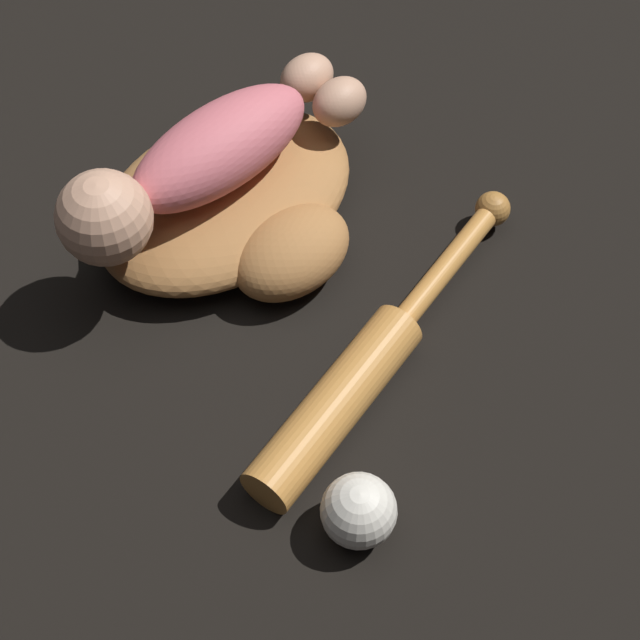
{
  "coord_description": "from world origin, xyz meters",
  "views": [
    {
      "loc": [
        0.21,
        0.76,
        0.91
      ],
      "look_at": [
        -0.03,
        0.22,
        0.07
      ],
      "focal_mm": 60.0,
      "sensor_mm": 36.0,
      "label": 1
    }
  ],
  "objects_px": {
    "baby_figure": "(200,160)",
    "baseball_bat": "(363,370)",
    "baseball_glove": "(236,206)",
    "baseball": "(359,511)"
  },
  "relations": [
    {
      "from": "baseball_glove",
      "to": "baseball",
      "type": "height_order",
      "value": "baseball_glove"
    },
    {
      "from": "baseball_glove",
      "to": "baby_figure",
      "type": "height_order",
      "value": "baby_figure"
    },
    {
      "from": "baseball_glove",
      "to": "baseball_bat",
      "type": "distance_m",
      "value": 0.24
    },
    {
      "from": "baseball_bat",
      "to": "baseball",
      "type": "distance_m",
      "value": 0.15
    },
    {
      "from": "baseball_glove",
      "to": "baby_figure",
      "type": "distance_m",
      "value": 0.08
    },
    {
      "from": "baby_figure",
      "to": "baseball_bat",
      "type": "bearing_deg",
      "value": 105.43
    },
    {
      "from": "baby_figure",
      "to": "baseball_bat",
      "type": "xyz_separation_m",
      "value": [
        -0.07,
        0.25,
        -0.09
      ]
    },
    {
      "from": "baseball_glove",
      "to": "baseball_bat",
      "type": "bearing_deg",
      "value": 98.75
    },
    {
      "from": "baby_figure",
      "to": "baseball_bat",
      "type": "relative_size",
      "value": 0.95
    },
    {
      "from": "baseball_bat",
      "to": "baseball",
      "type": "relative_size",
      "value": 5.64
    }
  ]
}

